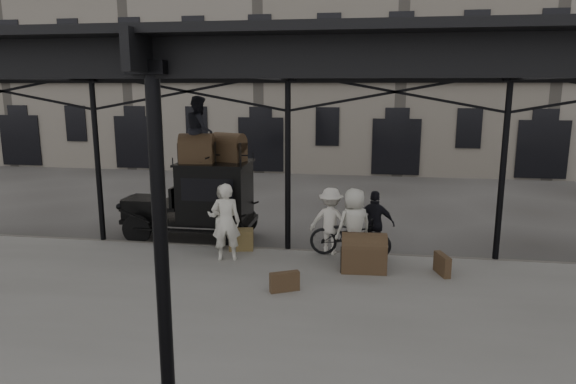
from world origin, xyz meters
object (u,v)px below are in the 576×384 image
Objects in this scene: porter_official at (375,224)px; steamer_trunk_roof_near at (197,151)px; taxi at (204,197)px; steamer_trunk_platform at (364,255)px; porter_left at (226,222)px; bicycle at (350,236)px.

steamer_trunk_roof_near reaches higher than porter_official.
taxi is 3.70× the size of steamer_trunk_platform.
taxi is at bearing -71.26° from porter_left.
porter_official is at bearing -18.82° from steamer_trunk_roof_near.
steamer_trunk_roof_near is (-1.25, 1.74, 1.43)m from porter_left.
steamer_trunk_roof_near reaches higher than taxi.
bicycle is 1.99× the size of steamer_trunk_platform.
bicycle is at bearing -17.96° from taxi.
porter_official is 5.03m from steamer_trunk_roof_near.
bicycle is at bearing -178.50° from porter_left.
steamer_trunk_platform is (4.38, -2.23, -0.69)m from taxi.
steamer_trunk_roof_near is at bearing 81.31° from bicycle.
porter_official is at bearing -69.63° from bicycle.
steamer_trunk_platform is at bearing 83.75° from porter_official.
porter_official is 1.18m from steamer_trunk_platform.
steamer_trunk_roof_near is at bearing 153.12° from steamer_trunk_platform.
taxi is 2.28× the size of porter_official.
taxi reaches higher than bicycle.
porter_left is 2.98m from bicycle.
porter_official is (3.45, 0.82, -0.12)m from porter_left.
porter_left is 3.54m from porter_official.
bicycle is (-0.57, -0.15, -0.28)m from porter_official.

